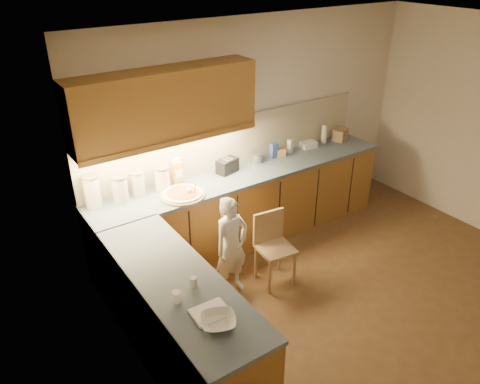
{
  "coord_description": "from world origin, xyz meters",
  "views": [
    {
      "loc": [
        -3.19,
        -2.32,
        3.24
      ],
      "look_at": [
        -0.8,
        1.2,
        1.0
      ],
      "focal_mm": 35.0,
      "sensor_mm": 36.0,
      "label": 1
    }
  ],
  "objects_px": {
    "child": "(231,247)",
    "wooden_chair": "(273,243)",
    "toaster": "(227,166)",
    "pizza_on_board": "(183,194)",
    "oil_jug": "(177,172)"
  },
  "relations": [
    {
      "from": "child",
      "to": "wooden_chair",
      "type": "bearing_deg",
      "value": -15.72
    },
    {
      "from": "toaster",
      "to": "pizza_on_board",
      "type": "bearing_deg",
      "value": -177.24
    },
    {
      "from": "pizza_on_board",
      "to": "oil_jug",
      "type": "height_order",
      "value": "oil_jug"
    },
    {
      "from": "wooden_chair",
      "to": "child",
      "type": "bearing_deg",
      "value": 178.12
    },
    {
      "from": "pizza_on_board",
      "to": "wooden_chair",
      "type": "relative_size",
      "value": 0.6
    },
    {
      "from": "pizza_on_board",
      "to": "child",
      "type": "distance_m",
      "value": 0.76
    },
    {
      "from": "child",
      "to": "wooden_chair",
      "type": "distance_m",
      "value": 0.49
    },
    {
      "from": "wooden_chair",
      "to": "oil_jug",
      "type": "bearing_deg",
      "value": 127.54
    },
    {
      "from": "pizza_on_board",
      "to": "child",
      "type": "relative_size",
      "value": 0.44
    },
    {
      "from": "pizza_on_board",
      "to": "oil_jug",
      "type": "xyz_separation_m",
      "value": [
        0.1,
        0.29,
        0.12
      ]
    },
    {
      "from": "oil_jug",
      "to": "toaster",
      "type": "height_order",
      "value": "oil_jug"
    },
    {
      "from": "oil_jug",
      "to": "toaster",
      "type": "bearing_deg",
      "value": -6.11
    },
    {
      "from": "child",
      "to": "toaster",
      "type": "xyz_separation_m",
      "value": [
        0.5,
        0.84,
        0.45
      ]
    },
    {
      "from": "oil_jug",
      "to": "pizza_on_board",
      "type": "bearing_deg",
      "value": -108.21
    },
    {
      "from": "wooden_chair",
      "to": "pizza_on_board",
      "type": "bearing_deg",
      "value": 141.46
    }
  ]
}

